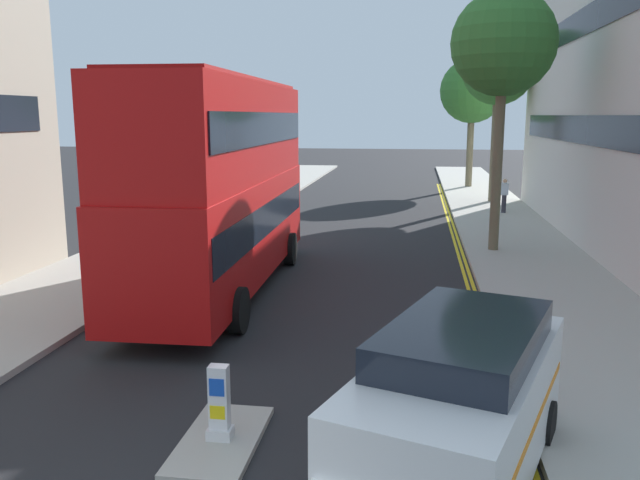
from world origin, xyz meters
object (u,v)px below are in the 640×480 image
object	(u,v)px
keep_left_bollard	(219,405)
taxi_minivan	(457,406)
pedestrian_far	(504,195)
double_decker_bus_away	(221,180)

from	to	relation	value
keep_left_bollard	taxi_minivan	distance (m)	3.38
taxi_minivan	pedestrian_far	bearing A→B (deg)	81.35
keep_left_bollard	double_decker_bus_away	xyz separation A→B (m)	(-2.37, 8.13, 2.42)
taxi_minivan	keep_left_bollard	bearing A→B (deg)	171.03
keep_left_bollard	pedestrian_far	world-z (taller)	pedestrian_far
double_decker_bus_away	taxi_minivan	xyz separation A→B (m)	(5.68, -8.66, -1.96)
keep_left_bollard	taxi_minivan	size ratio (longest dim) A/B	0.22
keep_left_bollard	taxi_minivan	xyz separation A→B (m)	(3.31, -0.52, 0.46)
keep_left_bollard	double_decker_bus_away	size ratio (longest dim) A/B	0.10
keep_left_bollard	pedestrian_far	size ratio (longest dim) A/B	0.69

